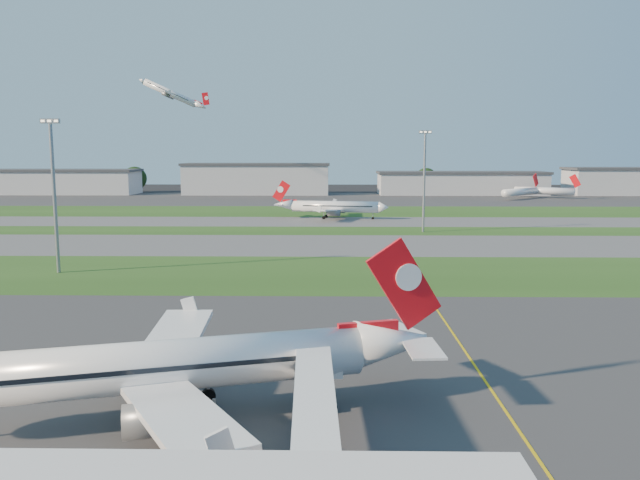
{
  "coord_description": "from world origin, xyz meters",
  "views": [
    {
      "loc": [
        -8.83,
        -51.33,
        20.22
      ],
      "look_at": [
        -10.42,
        42.99,
        7.0
      ],
      "focal_mm": 35.0,
      "sensor_mm": 36.0,
      "label": 1
    }
  ],
  "objects_px": {
    "jet_bridge": "(314,421)",
    "light_mast_west": "(54,186)",
    "light_mast_centre": "(424,174)",
    "airliner_parked": "(167,367)",
    "airliner_taxiing": "(334,207)",
    "mini_jet_near": "(521,192)",
    "mini_jet_far": "(544,191)"
  },
  "relations": [
    {
      "from": "jet_bridge",
      "to": "mini_jet_near",
      "type": "distance_m",
      "value": 253.36
    },
    {
      "from": "airliner_parked",
      "to": "light_mast_centre",
      "type": "bearing_deg",
      "value": 56.8
    },
    {
      "from": "airliner_parked",
      "to": "light_mast_centre",
      "type": "relative_size",
      "value": 1.45
    },
    {
      "from": "light_mast_west",
      "to": "mini_jet_near",
      "type": "bearing_deg",
      "value": 52.95
    },
    {
      "from": "mini_jet_far",
      "to": "light_mast_centre",
      "type": "height_order",
      "value": "light_mast_centre"
    },
    {
      "from": "mini_jet_far",
      "to": "light_mast_centre",
      "type": "relative_size",
      "value": 0.98
    },
    {
      "from": "jet_bridge",
      "to": "airliner_parked",
      "type": "distance_m",
      "value": 14.49
    },
    {
      "from": "mini_jet_near",
      "to": "light_mast_centre",
      "type": "bearing_deg",
      "value": -160.77
    },
    {
      "from": "airliner_taxiing",
      "to": "mini_jet_far",
      "type": "distance_m",
      "value": 131.89
    },
    {
      "from": "light_mast_centre",
      "to": "airliner_taxiing",
      "type": "bearing_deg",
      "value": 125.0
    },
    {
      "from": "airliner_parked",
      "to": "light_mast_west",
      "type": "relative_size",
      "value": 1.45
    },
    {
      "from": "airliner_taxiing",
      "to": "mini_jet_far",
      "type": "height_order",
      "value": "airliner_taxiing"
    },
    {
      "from": "airliner_taxiing",
      "to": "mini_jet_near",
      "type": "xyz_separation_m",
      "value": [
        82.28,
        83.25,
        -0.39
      ]
    },
    {
      "from": "airliner_parked",
      "to": "mini_jet_far",
      "type": "distance_m",
      "value": 261.45
    },
    {
      "from": "jet_bridge",
      "to": "mini_jet_far",
      "type": "bearing_deg",
      "value": 68.43
    },
    {
      "from": "airliner_parked",
      "to": "light_mast_west",
      "type": "height_order",
      "value": "light_mast_west"
    },
    {
      "from": "jet_bridge",
      "to": "light_mast_west",
      "type": "xyz_separation_m",
      "value": [
        -45.19,
        67.24,
        10.81
      ]
    },
    {
      "from": "airliner_taxiing",
      "to": "airliner_parked",
      "type": "bearing_deg",
      "value": 94.38
    },
    {
      "from": "airliner_taxiing",
      "to": "mini_jet_near",
      "type": "height_order",
      "value": "airliner_taxiing"
    },
    {
      "from": "mini_jet_near",
      "to": "light_mast_centre",
      "type": "relative_size",
      "value": 0.85
    },
    {
      "from": "mini_jet_near",
      "to": "light_mast_west",
      "type": "bearing_deg",
      "value": -170.56
    },
    {
      "from": "light_mast_centre",
      "to": "mini_jet_far",
      "type": "bearing_deg",
      "value": 59.51
    },
    {
      "from": "jet_bridge",
      "to": "light_mast_centre",
      "type": "xyz_separation_m",
      "value": [
        24.81,
        123.24,
        10.81
      ]
    },
    {
      "from": "jet_bridge",
      "to": "mini_jet_far",
      "type": "distance_m",
      "value": 265.29
    },
    {
      "from": "airliner_parked",
      "to": "jet_bridge",
      "type": "bearing_deg",
      "value": -54.08
    },
    {
      "from": "mini_jet_far",
      "to": "mini_jet_near",
      "type": "bearing_deg",
      "value": -117.47
    },
    {
      "from": "airliner_taxiing",
      "to": "light_mast_centre",
      "type": "height_order",
      "value": "light_mast_centre"
    },
    {
      "from": "light_mast_centre",
      "to": "airliner_parked",
      "type": "bearing_deg",
      "value": -107.56
    },
    {
      "from": "jet_bridge",
      "to": "light_mast_centre",
      "type": "bearing_deg",
      "value": 78.62
    },
    {
      "from": "light_mast_west",
      "to": "mini_jet_far",
      "type": "bearing_deg",
      "value": 51.51
    },
    {
      "from": "jet_bridge",
      "to": "light_mast_west",
      "type": "bearing_deg",
      "value": 123.91
    },
    {
      "from": "mini_jet_near",
      "to": "light_mast_west",
      "type": "xyz_separation_m",
      "value": [
        -129.6,
        -171.66,
        11.53
      ]
    }
  ]
}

